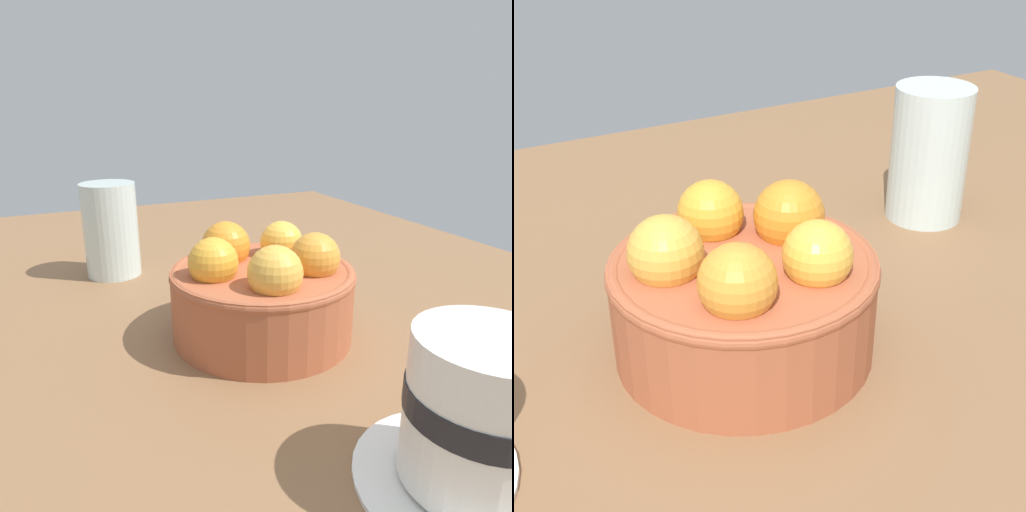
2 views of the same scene
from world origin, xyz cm
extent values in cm
cube|color=brown|center=(0.00, 0.00, -2.21)|extent=(122.54, 84.14, 4.43)
cylinder|color=#AD5938|center=(0.00, 0.00, 3.12)|extent=(15.78, 15.78, 6.24)
torus|color=#AD5938|center=(0.00, 0.00, 5.84)|extent=(15.98, 15.98, 1.00)
sphere|color=orange|center=(-4.09, -1.76, 7.41)|extent=(4.47, 4.47, 4.47)
sphere|color=gold|center=(0.41, -4.43, 7.41)|extent=(4.17, 4.17, 4.17)
sphere|color=gold|center=(4.34, -0.98, 7.41)|extent=(4.36, 4.36, 4.36)
sphere|color=gold|center=(2.27, 3.83, 7.41)|extent=(4.27, 4.27, 4.27)
sphere|color=#F4B740|center=(-2.94, 3.34, 7.41)|extent=(4.03, 4.03, 4.03)
cylinder|color=white|center=(20.69, 2.66, 0.30)|extent=(12.53, 12.53, 0.60)
cylinder|color=white|center=(20.69, 2.66, 4.78)|extent=(7.70, 7.70, 8.36)
cylinder|color=black|center=(20.69, 2.66, 5.34)|extent=(7.86, 7.86, 1.50)
cylinder|color=silver|center=(-21.79, -9.51, 5.53)|extent=(6.30, 6.30, 11.06)
camera|label=1|loc=(34.73, -16.44, 19.76)|focal=33.31mm
camera|label=2|loc=(16.22, 32.65, 26.83)|focal=50.66mm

